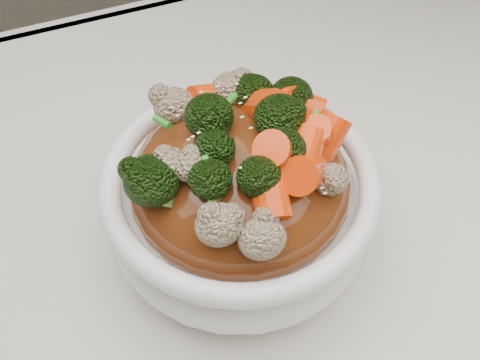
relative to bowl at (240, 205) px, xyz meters
name	(u,v)px	position (x,y,z in m)	size (l,w,h in m)	color
tablecloth	(281,274)	(0.02, -0.04, -0.06)	(1.20, 0.80, 0.04)	silver
bowl	(240,205)	(0.00, 0.00, 0.00)	(0.21, 0.21, 0.08)	white
sauce_base	(240,182)	(0.00, 0.00, 0.03)	(0.17, 0.17, 0.09)	#622C10
carrots	(240,126)	(0.00, 0.00, 0.09)	(0.17, 0.17, 0.05)	#F24007
broccoli	(240,127)	(0.00, 0.00, 0.09)	(0.17, 0.17, 0.04)	black
cauliflower	(240,129)	(0.00, 0.00, 0.09)	(0.17, 0.17, 0.04)	tan
scallions	(240,125)	(0.00, 0.00, 0.09)	(0.13, 0.13, 0.02)	#25881F
sesame_seeds	(240,125)	(0.00, 0.00, 0.09)	(0.15, 0.15, 0.01)	beige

